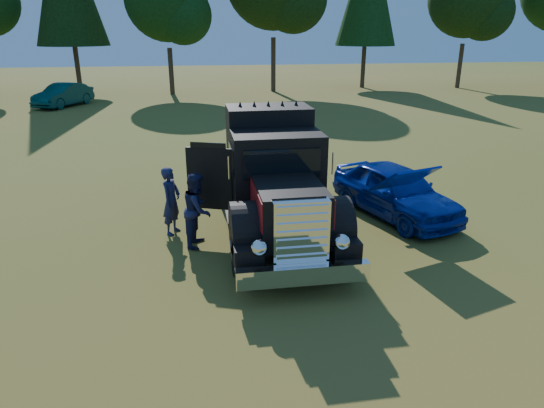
{
  "coord_description": "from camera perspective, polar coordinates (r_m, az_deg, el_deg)",
  "views": [
    {
      "loc": [
        -2.41,
        -9.47,
        4.82
      ],
      "look_at": [
        -0.88,
        0.12,
        1.29
      ],
      "focal_mm": 32.0,
      "sensor_mm": 36.0,
      "label": 1
    }
  ],
  "objects": [
    {
      "name": "spectator_far",
      "position": [
        11.31,
        -8.72,
        -0.64
      ],
      "size": [
        0.87,
        1.0,
        1.75
      ],
      "primitive_type": "imported",
      "rotation": [
        0.0,
        0.0,
        1.3
      ],
      "color": "#22284F",
      "rests_on": "ground"
    },
    {
      "name": "spectator_near",
      "position": [
        12.08,
        -11.76,
        0.35
      ],
      "size": [
        0.63,
        0.73,
        1.69
      ],
      "primitive_type": "imported",
      "rotation": [
        0.0,
        0.0,
        1.13
      ],
      "color": "#212F4D",
      "rests_on": "ground"
    },
    {
      "name": "diamond_t_truck",
      "position": [
        11.75,
        0.2,
        2.47
      ],
      "size": [
        3.33,
        7.16,
        3.0
      ],
      "color": "black",
      "rests_on": "ground"
    },
    {
      "name": "distant_teal_car",
      "position": [
        34.99,
        -23.35,
        11.7
      ],
      "size": [
        3.29,
        4.66,
        1.46
      ],
      "primitive_type": "imported",
      "rotation": [
        0.0,
        0.0,
        -0.44
      ],
      "color": "#0A3E41",
      "rests_on": "ground"
    },
    {
      "name": "ground",
      "position": [
        10.89,
        4.71,
        -6.33
      ],
      "size": [
        120.0,
        120.0,
        0.0
      ],
      "primitive_type": "plane",
      "color": "#445B1A",
      "rests_on": "ground"
    },
    {
      "name": "hotrod_coupe",
      "position": [
        13.45,
        14.29,
        1.56
      ],
      "size": [
        2.8,
        4.46,
        1.89
      ],
      "color": "#080FAF",
      "rests_on": "ground"
    }
  ]
}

